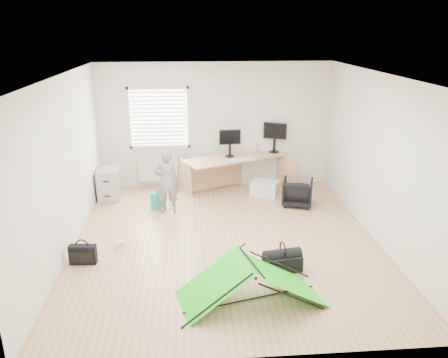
{
  "coord_description": "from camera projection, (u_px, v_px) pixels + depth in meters",
  "views": [
    {
      "loc": [
        -0.56,
        -6.53,
        3.39
      ],
      "look_at": [
        0.0,
        0.4,
        0.95
      ],
      "focal_mm": 35.0,
      "sensor_mm": 36.0,
      "label": 1
    }
  ],
  "objects": [
    {
      "name": "storage_crate",
      "position": [
        265.0,
        188.0,
        9.24
      ],
      "size": [
        0.66,
        0.58,
        0.31
      ],
      "primitive_type": "cube",
      "rotation": [
        0.0,
        0.0,
        -0.43
      ],
      "color": "silver",
      "rests_on": "ground"
    },
    {
      "name": "white_box",
      "position": [
        121.0,
        244.0,
        7.07
      ],
      "size": [
        0.12,
        0.12,
        0.11
      ],
      "primitive_type": "cube",
      "rotation": [
        0.0,
        0.0,
        0.07
      ],
      "color": "silver",
      "rests_on": "ground"
    },
    {
      "name": "person",
      "position": [
        167.0,
        181.0,
        8.22
      ],
      "size": [
        0.49,
        0.35,
        1.26
      ],
      "primitive_type": "imported",
      "rotation": [
        0.0,
        0.0,
        3.26
      ],
      "color": "gray",
      "rests_on": "ground"
    },
    {
      "name": "keyboard",
      "position": [
        243.0,
        160.0,
        9.04
      ],
      "size": [
        0.48,
        0.18,
        0.02
      ],
      "primitive_type": "cube",
      "rotation": [
        0.0,
        0.0,
        0.04
      ],
      "color": "beige",
      "rests_on": "desk"
    },
    {
      "name": "back_wall",
      "position": [
        215.0,
        126.0,
        9.44
      ],
      "size": [
        5.0,
        0.02,
        2.7
      ],
      "primitive_type": "cube",
      "color": "silver",
      "rests_on": "ground"
    },
    {
      "name": "thermos",
      "position": [
        258.0,
        148.0,
        9.48
      ],
      "size": [
        0.07,
        0.07,
        0.23
      ],
      "primitive_type": "cylinder",
      "rotation": [
        0.0,
        0.0,
        0.1
      ],
      "color": "#C46E80",
      "rests_on": "desk"
    },
    {
      "name": "radiator",
      "position": [
        161.0,
        168.0,
        9.57
      ],
      "size": [
        1.0,
        0.12,
        0.6
      ],
      "primitive_type": "cube",
      "color": "silver",
      "rests_on": "back_wall"
    },
    {
      "name": "desk",
      "position": [
        236.0,
        174.0,
        9.41
      ],
      "size": [
        2.34,
        1.58,
        0.77
      ],
      "primitive_type": "cube",
      "rotation": [
        0.0,
        0.0,
        0.43
      ],
      "color": "tan",
      "rests_on": "ground"
    },
    {
      "name": "duffel_bag",
      "position": [
        282.0,
        263.0,
        6.38
      ],
      "size": [
        0.58,
        0.36,
        0.24
      ],
      "primitive_type": "cube",
      "rotation": [
        0.0,
        0.0,
        0.15
      ],
      "color": "black",
      "rests_on": "ground"
    },
    {
      "name": "filing_cabinet",
      "position": [
        109.0,
        184.0,
        8.98
      ],
      "size": [
        0.43,
        0.56,
        0.65
      ],
      "primitive_type": "cube",
      "rotation": [
        0.0,
        0.0,
        0.01
      ],
      "color": "#A5A8AA",
      "rests_on": "ground"
    },
    {
      "name": "monitor_right",
      "position": [
        274.0,
        142.0,
        9.53
      ],
      "size": [
        0.51,
        0.31,
        0.49
      ],
      "primitive_type": "cube",
      "rotation": [
        0.0,
        0.0,
        -0.43
      ],
      "color": "black",
      "rests_on": "desk"
    },
    {
      "name": "tote_bag",
      "position": [
        158.0,
        201.0,
        8.5
      ],
      "size": [
        0.29,
        0.15,
        0.33
      ],
      "primitive_type": "cube",
      "rotation": [
        0.0,
        0.0,
        -0.09
      ],
      "color": "teal",
      "rests_on": "ground"
    },
    {
      "name": "kite",
      "position": [
        251.0,
        281.0,
        5.62
      ],
      "size": [
        1.97,
        1.24,
        0.57
      ],
      "primitive_type": null,
      "rotation": [
        0.0,
        0.0,
        0.26
      ],
      "color": "#1BD213",
      "rests_on": "ground"
    },
    {
      "name": "monitor_left",
      "position": [
        230.0,
        147.0,
        9.21
      ],
      "size": [
        0.46,
        0.12,
        0.43
      ],
      "primitive_type": "cube",
      "rotation": [
        0.0,
        0.0,
        0.05
      ],
      "color": "black",
      "rests_on": "desk"
    },
    {
      "name": "laptop_bag",
      "position": [
        83.0,
        254.0,
        6.55
      ],
      "size": [
        0.41,
        0.16,
        0.3
      ],
      "primitive_type": "cube",
      "rotation": [
        0.0,
        0.0,
        -0.09
      ],
      "color": "black",
      "rests_on": "ground"
    },
    {
      "name": "office_chair",
      "position": [
        297.0,
        192.0,
        8.68
      ],
      "size": [
        0.72,
        0.73,
        0.53
      ],
      "primitive_type": "imported",
      "rotation": [
        0.0,
        0.0,
        2.85
      ],
      "color": "black",
      "rests_on": "ground"
    },
    {
      "name": "window",
      "position": [
        159.0,
        118.0,
        9.25
      ],
      "size": [
        1.2,
        0.06,
        1.2
      ],
      "primitive_type": "cube",
      "color": "silver",
      "rests_on": "back_wall"
    },
    {
      "name": "ground",
      "position": [
        226.0,
        240.0,
        7.3
      ],
      "size": [
        5.5,
        5.5,
        0.0
      ],
      "primitive_type": "plane",
      "color": "tan",
      "rests_on": "ground"
    }
  ]
}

